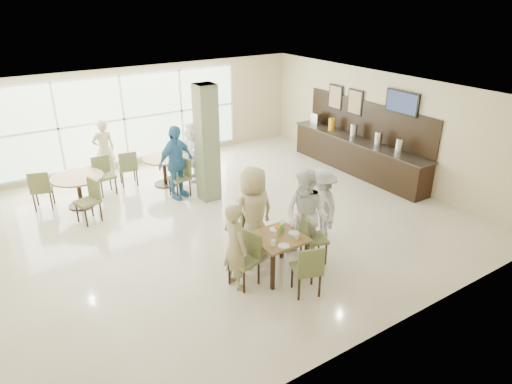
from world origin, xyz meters
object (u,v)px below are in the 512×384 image
round_table_left (78,183)px  teen_left (235,246)px  main_table (278,242)px  adult_a (176,163)px  teen_standing (322,205)px  teen_right (306,216)px  adult_b (193,151)px  adult_standing (104,150)px  round_table_right (164,164)px  buffet_counter (357,153)px  teen_far (253,213)px

round_table_left → teen_left: bearing=-73.2°
main_table → teen_left: bearing=173.3°
main_table → adult_a: adult_a is taller
round_table_left → teen_standing: teen_standing is taller
teen_right → round_table_left: bearing=-169.7°
adult_b → adult_standing: size_ratio=0.96×
round_table_right → teen_right: (0.76, -4.87, 0.33)m
round_table_right → adult_b: bearing=-6.3°
adult_a → teen_right: bearing=-98.5°
round_table_left → buffet_counter: buffet_counter is taller
teen_left → teen_far: size_ratio=0.85×
teen_standing → round_table_right: bearing=-145.9°
round_table_right → teen_far: (0.02, -4.22, 0.34)m
adult_b → adult_standing: adult_standing is taller
teen_far → adult_b: 4.20m
main_table → teen_standing: bearing=19.6°
buffet_counter → teen_left: 6.27m
teen_far → teen_standing: bearing=167.6°
round_table_right → teen_left: 4.93m
buffet_counter → teen_left: bearing=-153.8°
teen_right → adult_standing: size_ratio=1.10×
teen_far → teen_right: (0.74, -0.65, -0.00)m
round_table_right → adult_a: 1.00m
teen_left → teen_far: 1.04m
adult_a → adult_standing: size_ratio=1.11×
buffet_counter → teen_far: buffet_counter is taller
teen_left → teen_standing: (2.28, 0.42, -0.01)m
round_table_right → teen_standing: size_ratio=0.70×
teen_right → adult_standing: teen_right is taller
round_table_left → adult_standing: bearing=52.9°
adult_a → adult_standing: bearing=96.1°
teen_standing → adult_b: (-0.71, 4.36, 0.03)m
round_table_right → adult_standing: (-1.16, 1.25, 0.25)m
teen_standing → buffet_counter: bearing=140.4°
round_table_left → round_table_right: 2.20m
main_table → adult_standing: (-1.21, 6.22, 0.18)m
teen_far → teen_right: teen_far is taller
adult_a → main_table: bearing=-108.7°
adult_standing → adult_b: bearing=142.7°
main_table → round_table_left: size_ratio=0.73×
adult_a → adult_b: bearing=24.0°
main_table → teen_left: size_ratio=0.56×
main_table → teen_right: bearing=7.9°
adult_a → round_table_right: bearing=65.6°
round_table_right → teen_left: bearing=-99.0°
round_table_left → round_table_right: bearing=3.4°
round_table_right → buffet_counter: size_ratio=0.23×
round_table_left → teen_right: (2.96, -4.74, 0.31)m
teen_left → teen_standing: 2.32m
round_table_right → main_table: bearing=-89.4°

